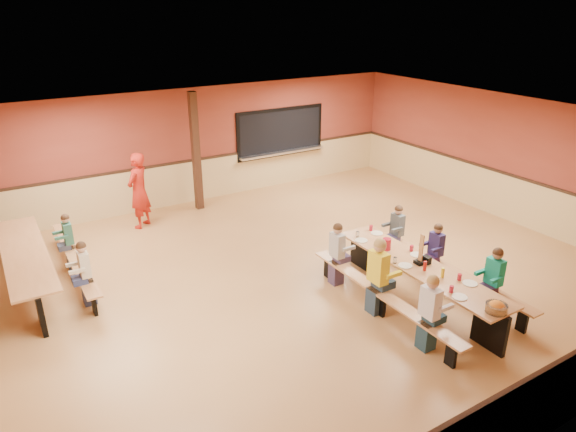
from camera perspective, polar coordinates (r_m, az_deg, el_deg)
ground at (r=10.11m, az=0.88°, el=-6.75°), size 12.00×12.00×0.00m
room_envelope at (r=9.79m, az=0.91°, el=-3.22°), size 12.04×10.04×3.02m
kitchen_pass_through at (r=14.81m, az=-0.82°, el=9.06°), size 2.78×0.28×1.38m
structural_post at (r=13.14m, az=-10.19°, el=6.99°), size 0.18×0.18×3.00m
cafeteria_table_main at (r=9.34m, az=14.25°, el=-6.46°), size 1.91×3.70×0.74m
cafeteria_table_second at (r=10.66m, az=-27.05°, el=-4.62°), size 1.91×3.70×0.74m
seated_child_white_left at (r=8.15m, az=15.41°, el=-10.38°), size 0.39×0.32×1.25m
seated_adult_yellow at (r=8.84m, az=9.93°, el=-6.69°), size 0.44×0.36×1.36m
seated_child_grey_left at (r=9.65m, az=5.44°, el=-4.27°), size 0.37×0.31×1.22m
seated_child_teal_right at (r=9.38m, az=21.82°, el=-6.78°), size 0.37×0.30×1.22m
seated_child_navy_right at (r=10.10m, az=16.05°, el=-3.99°), size 0.35×0.29×1.17m
seated_child_char_right at (r=10.76m, az=11.98°, el=-1.87°), size 0.35×0.29×1.18m
seated_child_green_sec at (r=11.06m, az=-23.12°, el=-2.67°), size 0.34×0.28×1.15m
seated_child_tan_sec at (r=9.65m, az=-21.56°, el=-5.99°), size 0.36×0.29×1.19m
standing_woman at (r=12.48m, az=-16.25°, el=2.73°), size 0.78×0.76×1.81m
punch_pitcher at (r=9.62m, az=10.91°, el=-3.09°), size 0.16×0.16×0.22m
chip_bowl at (r=8.26m, az=22.15°, el=-9.36°), size 0.32×0.32×0.15m
napkin_dispenser at (r=9.31m, az=15.16°, el=-4.72°), size 0.10×0.14×0.13m
condiment_mustard at (r=8.92m, az=16.81°, el=-6.04°), size 0.06×0.06×0.17m
condiment_ketchup at (r=9.05m, az=14.97°, el=-5.38°), size 0.06×0.06×0.17m
table_paddle at (r=9.23m, az=14.49°, el=-4.40°), size 0.16×0.16×0.56m
place_settings at (r=9.22m, az=14.41°, el=-5.00°), size 0.65×3.30×0.11m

